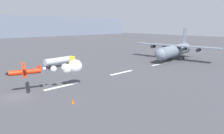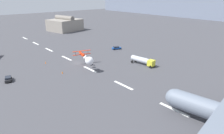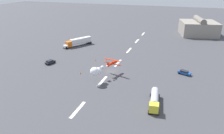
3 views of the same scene
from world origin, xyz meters
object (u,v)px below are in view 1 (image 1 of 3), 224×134
object	(u,v)px
stunt_biplane_red	(65,68)
traffic_cone_far	(73,101)
fuel_tanker_truck	(60,61)
cargo_transport_plane	(173,51)

from	to	relation	value
stunt_biplane_red	traffic_cone_far	world-z (taller)	stunt_biplane_red
fuel_tanker_truck	cargo_transport_plane	bearing A→B (deg)	-25.84
cargo_transport_plane	stunt_biplane_red	distance (m)	44.87
stunt_biplane_red	traffic_cone_far	size ratio (longest dim) A/B	18.72
stunt_biplane_red	traffic_cone_far	xyz separation A→B (m)	(-3.27, -8.50, -3.75)
cargo_transport_plane	fuel_tanker_truck	size ratio (longest dim) A/B	3.06
fuel_tanker_truck	traffic_cone_far	size ratio (longest dim) A/B	13.60
cargo_transport_plane	fuel_tanker_truck	distance (m)	39.98
stunt_biplane_red	fuel_tanker_truck	bearing A→B (deg)	65.56
cargo_transport_plane	traffic_cone_far	bearing A→B (deg)	-167.56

